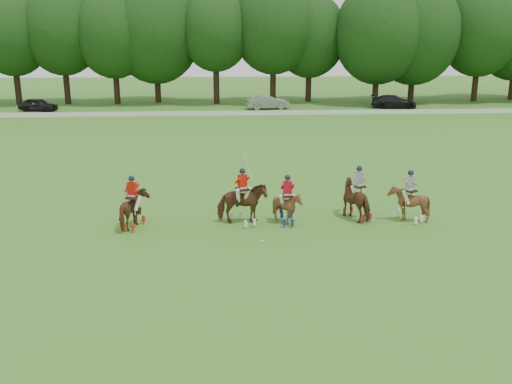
{
  "coord_description": "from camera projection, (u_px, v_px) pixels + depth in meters",
  "views": [
    {
      "loc": [
        0.31,
        -19.53,
        8.07
      ],
      "look_at": [
        1.82,
        4.2,
        1.4
      ],
      "focal_mm": 40.0,
      "sensor_mm": 36.0,
      "label": 1
    }
  ],
  "objects": [
    {
      "name": "polo_stripe_a",
      "position": [
        358.0,
        199.0,
        25.42
      ],
      "size": [
        1.77,
        2.24,
        2.42
      ],
      "color": "#512815",
      "rests_on": "ground"
    },
    {
      "name": "polo_red_b",
      "position": [
        243.0,
        204.0,
        24.7
      ],
      "size": [
        2.29,
        2.17,
        3.03
      ],
      "color": "#512815",
      "rests_on": "ground"
    },
    {
      "name": "boundary_rail",
      "position": [
        217.0,
        113.0,
        57.38
      ],
      "size": [
        120.0,
        0.1,
        0.44
      ],
      "primitive_type": "cube",
      "color": "white",
      "rests_on": "ground"
    },
    {
      "name": "polo_red_a",
      "position": [
        133.0,
        209.0,
        24.22
      ],
      "size": [
        1.31,
        2.03,
        2.29
      ],
      "color": "#512815",
      "rests_on": "ground"
    },
    {
      "name": "tree_line",
      "position": [
        218.0,
        31.0,
        64.89
      ],
      "size": [
        117.98,
        14.32,
        14.75
      ],
      "color": "black",
      "rests_on": "ground"
    },
    {
      "name": "polo_red_c",
      "position": [
        287.0,
        206.0,
        24.77
      ],
      "size": [
        1.2,
        1.34,
        2.19
      ],
      "color": "#512815",
      "rests_on": "ground"
    },
    {
      "name": "car_right",
      "position": [
        394.0,
        102.0,
        62.76
      ],
      "size": [
        5.23,
        2.89,
        1.43
      ],
      "primitive_type": "imported",
      "rotation": [
        0.0,
        0.0,
        1.38
      ],
      "color": "black",
      "rests_on": "ground"
    },
    {
      "name": "car_left",
      "position": [
        38.0,
        105.0,
        60.42
      ],
      "size": [
        4.32,
        2.4,
        1.39
      ],
      "primitive_type": "imported",
      "rotation": [
        0.0,
        0.0,
        1.37
      ],
      "color": "black",
      "rests_on": "ground"
    },
    {
      "name": "polo_stripe_b",
      "position": [
        409.0,
        203.0,
        25.07
      ],
      "size": [
        1.91,
        1.95,
        2.32
      ],
      "color": "#512815",
      "rests_on": "ground"
    },
    {
      "name": "polo_ball",
      "position": [
        262.0,
        241.0,
        22.75
      ],
      "size": [
        0.09,
        0.09,
        0.09
      ],
      "primitive_type": "sphere",
      "color": "white",
      "rests_on": "ground"
    },
    {
      "name": "car_mid",
      "position": [
        268.0,
        102.0,
        61.9
      ],
      "size": [
        4.7,
        2.17,
        1.49
      ],
      "primitive_type": "imported",
      "rotation": [
        0.0,
        0.0,
        1.7
      ],
      "color": "gray",
      "rests_on": "ground"
    },
    {
      "name": "ground",
      "position": [
        214.0,
        260.0,
        20.93
      ],
      "size": [
        180.0,
        180.0,
        0.0
      ],
      "primitive_type": "plane",
      "color": "#366A1E",
      "rests_on": "ground"
    }
  ]
}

